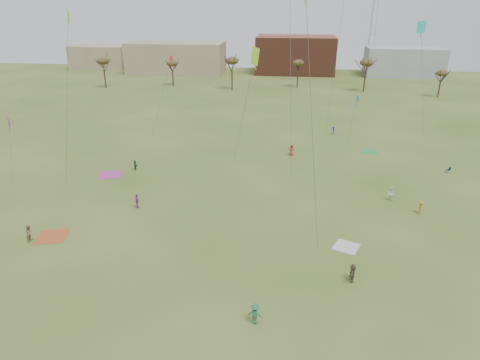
# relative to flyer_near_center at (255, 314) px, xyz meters

# --- Properties ---
(ground) EXTENTS (260.00, 260.00, 0.00)m
(ground) POSITION_rel_flyer_near_center_xyz_m (-3.18, 3.52, -0.92)
(ground) COLOR #40571B
(ground) RESTS_ON ground
(flyer_near_center) EXTENTS (1.30, 0.91, 1.84)m
(flyer_near_center) POSITION_rel_flyer_near_center_xyz_m (0.00, 0.00, 0.00)
(flyer_near_center) COLOR #23693E
(flyer_near_center) RESTS_ON ground
(spectator_fore_b) EXTENTS (0.82, 0.99, 1.86)m
(spectator_fore_b) POSITION_rel_flyer_near_center_xyz_m (-24.53, 9.29, 0.01)
(spectator_fore_b) COLOR #8B7458
(spectator_fore_b) RESTS_ON ground
(spectator_fore_c) EXTENTS (0.83, 1.72, 1.78)m
(spectator_fore_c) POSITION_rel_flyer_near_center_xyz_m (8.13, 6.52, -0.03)
(spectator_fore_c) COLOR brown
(spectator_fore_c) RESTS_ON ground
(flyer_mid_b) EXTENTS (0.59, 1.02, 1.57)m
(flyer_mid_b) POSITION_rel_flyer_near_center_xyz_m (17.58, 21.00, -0.13)
(flyer_mid_b) COLOR #B06E21
(flyer_mid_b) RESTS_ON ground
(spectator_mid_d) EXTENTS (0.86, 1.14, 1.81)m
(spectator_mid_d) POSITION_rel_flyer_near_center_xyz_m (-16.10, 18.13, -0.01)
(spectator_mid_d) COLOR purple
(spectator_mid_d) RESTS_ON ground
(spectator_mid_e) EXTENTS (1.11, 1.08, 1.81)m
(spectator_mid_e) POSITION_rel_flyer_near_center_xyz_m (14.87, 24.15, -0.01)
(spectator_mid_e) COLOR white
(spectator_mid_e) RESTS_ON ground
(flyer_far_a) EXTENTS (1.20, 1.39, 1.51)m
(flyer_far_a) POSITION_rel_flyer_near_center_xyz_m (-20.73, 30.14, -0.16)
(flyer_far_a) COLOR #236A2F
(flyer_far_a) RESTS_ON ground
(flyer_far_b) EXTENTS (1.07, 0.96, 1.83)m
(flyer_far_b) POSITION_rel_flyer_near_center_xyz_m (2.14, 39.48, -0.00)
(flyer_far_b) COLOR red
(flyer_far_b) RESTS_ON ground
(flyer_far_c) EXTENTS (0.66, 1.01, 1.47)m
(flyer_far_c) POSITION_rel_flyer_near_center_xyz_m (9.74, 52.27, -0.18)
(flyer_far_c) COLOR navy
(flyer_far_c) RESTS_ON ground
(blanket_red) EXTENTS (3.71, 3.71, 0.03)m
(blanket_red) POSITION_rel_flyer_near_center_xyz_m (-22.83, 10.37, -0.92)
(blanket_red) COLOR #B74E24
(blanket_red) RESTS_ON ground
(blanket_cream) EXTENTS (3.13, 3.13, 0.03)m
(blanket_cream) POSITION_rel_flyer_near_center_xyz_m (8.25, 12.34, -0.92)
(blanket_cream) COLOR silver
(blanket_cream) RESTS_ON ground
(blanket_plum) EXTENTS (3.41, 3.41, 0.03)m
(blanket_plum) POSITION_rel_flyer_near_center_xyz_m (-23.62, 27.69, -0.92)
(blanket_plum) COLOR #B03692
(blanket_plum) RESTS_ON ground
(blanket_olive) EXTENTS (3.49, 3.49, 0.03)m
(blanket_olive) POSITION_rel_flyer_near_center_xyz_m (15.32, 43.01, -0.92)
(blanket_olive) COLOR green
(blanket_olive) RESTS_ON ground
(camp_chair_right) EXTENTS (0.61, 0.57, 0.87)m
(camp_chair_right) POSITION_rel_flyer_near_center_xyz_m (25.03, 34.90, -0.66)
(camp_chair_right) COLOR #121C33
(camp_chair_right) RESTS_ON ground
(kites_aloft) EXTENTS (60.37, 55.59, 25.86)m
(kites_aloft) POSITION_rel_flyer_near_center_xyz_m (2.85, 36.00, 20.24)
(kites_aloft) COLOR blue
(kites_aloft) RESTS_ON ground
(tree_line) EXTENTS (117.44, 49.32, 8.91)m
(tree_line) POSITION_rel_flyer_near_center_xyz_m (-6.02, 82.64, 6.17)
(tree_line) COLOR #3A2B1E
(tree_line) RESTS_ON ground
(building_tan) EXTENTS (32.00, 14.00, 10.00)m
(building_tan) POSITION_rel_flyer_near_center_xyz_m (-38.18, 118.52, 4.08)
(building_tan) COLOR #937F60
(building_tan) RESTS_ON ground
(building_brick) EXTENTS (26.00, 16.00, 12.00)m
(building_brick) POSITION_rel_flyer_near_center_xyz_m (1.82, 123.52, 5.08)
(building_brick) COLOR brown
(building_brick) RESTS_ON ground
(building_grey) EXTENTS (24.00, 12.00, 9.00)m
(building_grey) POSITION_rel_flyer_near_center_xyz_m (36.82, 121.52, 3.58)
(building_grey) COLOR gray
(building_grey) RESTS_ON ground
(building_tan_west) EXTENTS (20.00, 12.00, 8.00)m
(building_tan_west) POSITION_rel_flyer_near_center_xyz_m (-68.18, 125.52, 3.08)
(building_tan_west) COLOR #937F60
(building_tan_west) RESTS_ON ground
(radio_tower) EXTENTS (1.51, 1.72, 41.00)m
(radio_tower) POSITION_rel_flyer_near_center_xyz_m (26.82, 128.52, 18.29)
(radio_tower) COLOR #9EA3A8
(radio_tower) RESTS_ON ground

